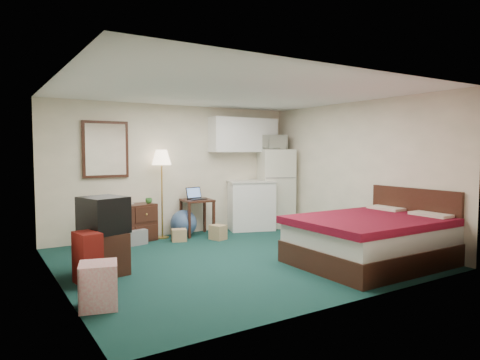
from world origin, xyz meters
TOP-DOWN VIEW (x-y plane):
  - floor at (0.00, 0.00)m, footprint 5.00×4.50m
  - ceiling at (0.00, 0.00)m, footprint 5.00×4.50m
  - walls at (0.00, 0.00)m, footprint 5.01×4.51m
  - mirror at (-1.35, 2.22)m, footprint 0.80×0.06m
  - upper_cabinets at (1.45, 2.08)m, footprint 1.50×0.35m
  - headboard at (2.46, -1.27)m, footprint 0.06×1.56m
  - dresser at (-1.05, 1.98)m, footprint 1.06×0.67m
  - floor_lamp at (-0.38, 2.03)m, footprint 0.46×0.46m
  - desk at (0.29, 1.93)m, footprint 0.61×0.61m
  - exercise_ball at (0.02, 1.96)m, footprint 0.58×0.58m
  - kitchen_counter at (1.51, 1.91)m, footprint 1.07×0.93m
  - fridge at (2.13, 1.88)m, footprint 0.86×0.86m
  - bed at (1.48, -1.27)m, footprint 2.09×1.63m
  - tv_stand at (-1.95, 0.25)m, footprint 0.64×0.68m
  - suitcase at (-2.19, -0.09)m, footprint 0.31×0.43m
  - retail_box at (-2.28, -0.97)m, footprint 0.47×0.47m
  - file_bin at (-1.00, 1.76)m, footprint 0.42×0.35m
  - cardboard_box_a at (-0.24, 1.60)m, footprint 0.31×0.29m
  - cardboard_box_b at (0.43, 1.35)m, footprint 0.30×0.32m
  - laptop at (0.27, 1.88)m, footprint 0.37×0.32m
  - crt_tv at (-1.91, 0.23)m, footprint 0.66×0.68m
  - microwave at (2.10, 1.93)m, footprint 0.63×0.53m
  - book_a at (-1.25, 1.86)m, footprint 0.17×0.02m
  - book_b at (-1.13, 2.02)m, footprint 0.17×0.08m
  - mug at (-0.65, 2.00)m, footprint 0.14×0.12m

SIDE VIEW (x-z plane):
  - floor at x=0.00m, z-range -0.01..0.01m
  - cardboard_box_a at x=-0.24m, z-range 0.00..0.22m
  - file_bin at x=-1.00m, z-range 0.00..0.26m
  - cardboard_box_b at x=0.43m, z-range 0.00..0.27m
  - retail_box at x=-2.28m, z-range 0.00..0.47m
  - exercise_ball at x=0.02m, z-range 0.00..0.50m
  - tv_stand at x=-1.95m, z-range 0.00..0.55m
  - suitcase at x=-2.19m, z-range 0.00..0.64m
  - bed at x=1.48m, z-range 0.00..0.67m
  - dresser at x=-1.05m, z-range 0.00..0.67m
  - desk at x=0.29m, z-range 0.00..0.70m
  - kitchen_counter at x=1.51m, z-range 0.00..0.98m
  - headboard at x=2.46m, z-range 0.05..1.05m
  - mug at x=-0.65m, z-range 0.67..0.79m
  - book_a at x=-1.25m, z-range 0.67..0.89m
  - book_b at x=-1.13m, z-range 0.67..0.90m
  - crt_tv at x=-1.91m, z-range 0.55..1.03m
  - laptop at x=0.27m, z-range 0.70..0.92m
  - floor_lamp at x=-0.38m, z-range 0.00..1.65m
  - fridge at x=2.13m, z-range 0.00..1.65m
  - walls at x=0.00m, z-range 0.00..2.50m
  - mirror at x=-1.35m, z-range 1.15..2.15m
  - microwave at x=2.10m, z-range 1.65..2.03m
  - upper_cabinets at x=1.45m, z-range 1.60..2.30m
  - ceiling at x=0.00m, z-range 2.50..2.50m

